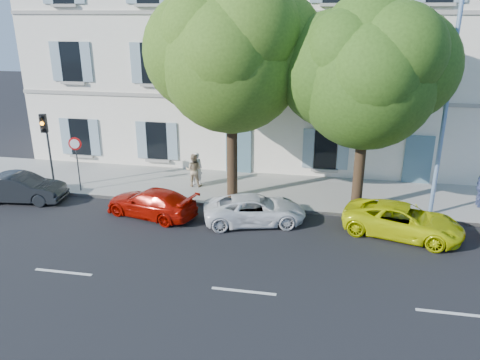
% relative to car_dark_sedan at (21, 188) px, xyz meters
% --- Properties ---
extents(ground, '(90.00, 90.00, 0.00)m').
position_rel_car_dark_sedan_xyz_m(ground, '(11.05, -1.26, -0.63)').
color(ground, black).
extents(sidewalk, '(36.00, 4.50, 0.15)m').
position_rel_car_dark_sedan_xyz_m(sidewalk, '(11.05, 3.19, -0.56)').
color(sidewalk, '#A09E96').
rests_on(sidewalk, ground).
extents(kerb, '(36.00, 0.16, 0.16)m').
position_rel_car_dark_sedan_xyz_m(kerb, '(11.05, 1.02, -0.55)').
color(kerb, '#9E998E').
rests_on(kerb, ground).
extents(building, '(28.00, 7.00, 12.00)m').
position_rel_car_dark_sedan_xyz_m(building, '(11.05, 8.94, 5.37)').
color(building, white).
rests_on(building, ground).
extents(car_dark_sedan, '(3.97, 1.74, 1.27)m').
position_rel_car_dark_sedan_xyz_m(car_dark_sedan, '(0.00, 0.00, 0.00)').
color(car_dark_sedan, black).
rests_on(car_dark_sedan, ground).
extents(car_red_coupe, '(4.25, 2.59, 1.15)m').
position_rel_car_dark_sedan_xyz_m(car_red_coupe, '(6.28, -0.42, -0.06)').
color(car_red_coupe, '#A50E04').
rests_on(car_red_coupe, ground).
extents(car_white_coupe, '(4.43, 2.89, 1.13)m').
position_rel_car_dark_sedan_xyz_m(car_white_coupe, '(10.60, -0.30, -0.07)').
color(car_white_coupe, white).
rests_on(car_white_coupe, ground).
extents(car_yellow_supercar, '(4.76, 3.11, 1.22)m').
position_rel_car_dark_sedan_xyz_m(car_yellow_supercar, '(16.27, -0.40, -0.03)').
color(car_yellow_supercar, '#D4DC09').
rests_on(car_yellow_supercar, ground).
extents(tree_left, '(5.97, 5.97, 9.26)m').
position_rel_car_dark_sedan_xyz_m(tree_left, '(9.21, 2.01, 5.48)').
color(tree_left, '#3A2819').
rests_on(tree_left, sidewalk).
extents(tree_right, '(5.46, 5.46, 8.41)m').
position_rel_car_dark_sedan_xyz_m(tree_right, '(14.65, 1.59, 4.91)').
color(tree_right, '#3A2819').
rests_on(tree_right, sidewalk).
extents(traffic_light, '(0.31, 0.40, 3.57)m').
position_rel_car_dark_sedan_xyz_m(traffic_light, '(0.71, 1.35, 2.10)').
color(traffic_light, '#383A3D').
rests_on(traffic_light, sidewalk).
extents(road_sign, '(0.59, 0.15, 2.56)m').
position_rel_car_dark_sedan_xyz_m(road_sign, '(2.10, 1.36, 1.36)').
color(road_sign, '#383A3D').
rests_on(road_sign, sidewalk).
extents(street_lamp, '(0.39, 1.85, 8.62)m').
position_rel_car_dark_sedan_xyz_m(street_lamp, '(17.66, 1.40, 4.40)').
color(street_lamp, '#7293BF').
rests_on(street_lamp, sidewalk).
extents(pedestrian_a, '(0.69, 0.59, 1.60)m').
position_rel_car_dark_sedan_xyz_m(pedestrian_a, '(7.21, 3.18, 0.32)').
color(pedestrian_a, silver).
rests_on(pedestrian_a, sidewalk).
extents(pedestrian_b, '(0.81, 0.64, 1.60)m').
position_rel_car_dark_sedan_xyz_m(pedestrian_b, '(7.15, 2.94, 0.32)').
color(pedestrian_b, tan).
rests_on(pedestrian_b, sidewalk).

